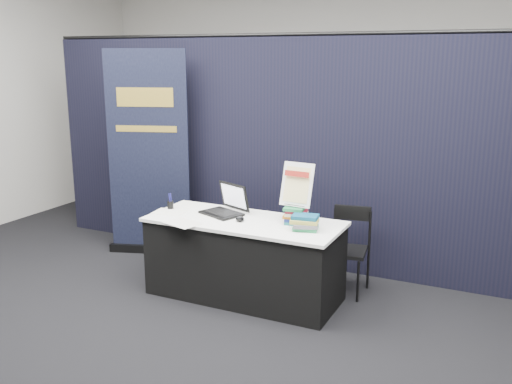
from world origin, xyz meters
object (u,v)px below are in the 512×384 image
object	(u,v)px
display_table	(244,258)
laptop	(224,207)
info_sign	(297,185)
stacking_chair	(347,246)
pullup_banner	(149,166)
book_stack_short	(306,223)
book_stack_tall	(295,215)

from	to	relation	value
display_table	laptop	world-z (taller)	laptop
laptop	info_sign	bearing A→B (deg)	22.19
display_table	info_sign	bearing A→B (deg)	14.83
display_table	stacking_chair	bearing A→B (deg)	33.73
display_table	pullup_banner	size ratio (longest dim) A/B	0.79
stacking_chair	laptop	bearing A→B (deg)	-167.66
book_stack_short	pullup_banner	distance (m)	2.25
display_table	book_stack_tall	xyz separation A→B (m)	(0.47, 0.09, 0.45)
display_table	stacking_chair	xyz separation A→B (m)	(0.82, 0.55, 0.08)
book_stack_short	pullup_banner	world-z (taller)	pullup_banner
display_table	laptop	distance (m)	0.53
book_stack_tall	info_sign	xyz separation A→B (m)	(0.00, 0.03, 0.27)
book_stack_tall	stacking_chair	bearing A→B (deg)	52.01
display_table	laptop	xyz separation A→B (m)	(-0.27, 0.12, 0.44)
book_stack_tall	info_sign	distance (m)	0.27
pullup_banner	stacking_chair	bearing A→B (deg)	-20.95
laptop	info_sign	distance (m)	0.79
info_sign	pullup_banner	world-z (taller)	pullup_banner
pullup_banner	stacking_chair	xyz separation A→B (m)	(2.34, -0.09, -0.56)
book_stack_tall	stacking_chair	distance (m)	0.69
book_stack_tall	pullup_banner	bearing A→B (deg)	164.60
book_stack_tall	stacking_chair	xyz separation A→B (m)	(0.36, 0.46, -0.38)
laptop	stacking_chair	distance (m)	1.23
laptop	book_stack_tall	xyz separation A→B (m)	(0.74, -0.02, 0.01)
book_stack_short	info_sign	distance (m)	0.36
display_table	book_stack_tall	world-z (taller)	book_stack_tall
book_stack_short	stacking_chair	world-z (taller)	book_stack_short
info_sign	pullup_banner	distance (m)	2.05
laptop	pullup_banner	xyz separation A→B (m)	(-1.24, 0.52, 0.20)
book_stack_short	info_sign	xyz separation A→B (m)	(-0.15, 0.16, 0.28)
book_stack_tall	pullup_banner	xyz separation A→B (m)	(-1.98, 0.55, 0.19)
laptop	info_sign	size ratio (longest dim) A/B	1.11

